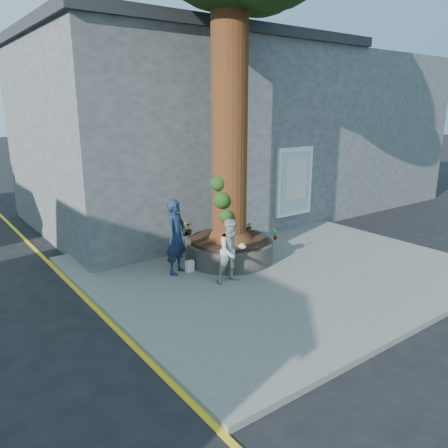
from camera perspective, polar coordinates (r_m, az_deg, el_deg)
ground at (r=9.76m, az=4.05°, el=-9.45°), size 120.00×120.00×0.00m
pavement at (r=11.35m, az=6.56°, el=-5.57°), size 9.00×8.00×0.12m
yellow_line at (r=9.13m, az=-15.35°, el=-11.77°), size 0.10×30.00×0.01m
stone_shop at (r=16.22m, az=-5.76°, el=11.90°), size 10.30×8.30×6.30m
neighbour_shop at (r=21.46m, az=13.30°, el=11.93°), size 6.00×8.00×6.00m
planter at (r=11.52m, az=0.66°, el=-3.28°), size 2.30×2.30×0.60m
man at (r=10.50m, az=-6.25°, el=-1.68°), size 0.80×0.71×1.83m
woman at (r=9.96m, az=1.01°, el=-3.53°), size 0.79×0.65×1.49m
shopping_bag at (r=10.79m, az=-4.51°, el=-5.51°), size 0.20×0.12×0.28m
plant_a at (r=11.29m, az=6.72°, el=-1.29°), size 0.19×0.15×0.32m
plant_b at (r=11.60m, az=-5.23°, el=-0.69°), size 0.26×0.27×0.37m
plant_c at (r=11.67m, az=-4.68°, el=-0.65°), size 0.19×0.19×0.34m
plant_d at (r=12.05m, az=3.33°, el=-0.31°), size 0.31×0.31×0.26m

